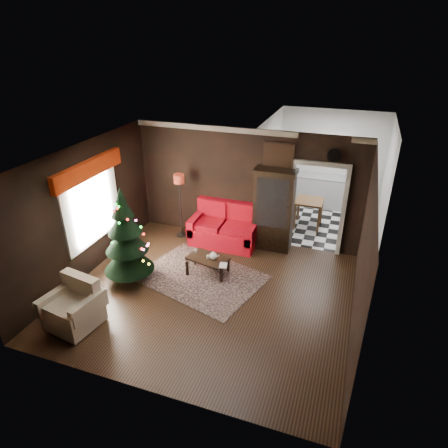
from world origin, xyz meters
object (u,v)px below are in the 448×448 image
(loveseat, at_px, (224,225))
(floor_lamp, at_px, (180,206))
(curio_cabinet, at_px, (274,212))
(kitchen_table, at_px, (308,213))
(christmas_tree, at_px, (126,236))
(coffee_table, at_px, (208,265))
(wall_clock, at_px, (335,155))
(armchair, at_px, (72,305))
(teapot, at_px, (213,256))

(loveseat, distance_m, floor_lamp, 1.22)
(curio_cabinet, relative_size, kitchen_table, 2.53)
(floor_lamp, xyz_separation_m, kitchen_table, (2.97, 1.61, -0.45))
(loveseat, height_order, curio_cabinet, curio_cabinet)
(christmas_tree, height_order, coffee_table, christmas_tree)
(curio_cabinet, bearing_deg, floor_lamp, -175.55)
(curio_cabinet, distance_m, kitchen_table, 1.67)
(floor_lamp, height_order, coffee_table, floor_lamp)
(christmas_tree, bearing_deg, wall_clock, 34.26)
(armchair, relative_size, teapot, 4.62)
(christmas_tree, xyz_separation_m, wall_clock, (3.71, 2.53, 1.33))
(christmas_tree, bearing_deg, teapot, 24.82)
(loveseat, xyz_separation_m, christmas_tree, (-1.36, -2.13, 0.55))
(curio_cabinet, distance_m, armchair, 4.78)
(loveseat, distance_m, kitchen_table, 2.45)
(floor_lamp, xyz_separation_m, teapot, (1.41, -1.43, -0.35))
(armchair, height_order, teapot, armchair)
(curio_cabinet, xyz_separation_m, christmas_tree, (-2.51, -2.35, 0.10))
(christmas_tree, relative_size, wall_clock, 6.19)
(loveseat, relative_size, christmas_tree, 0.86)
(floor_lamp, bearing_deg, loveseat, -1.93)
(armchair, distance_m, teapot, 2.92)
(armchair, height_order, coffee_table, armchair)
(floor_lamp, distance_m, armchair, 3.79)
(teapot, xyz_separation_m, wall_clock, (2.11, 1.79, 1.90))
(curio_cabinet, relative_size, floor_lamp, 1.15)
(wall_clock, bearing_deg, curio_cabinet, -171.47)
(loveseat, xyz_separation_m, curio_cabinet, (1.15, 0.22, 0.45))
(armchair, xyz_separation_m, wall_clock, (3.87, 4.11, 1.92))
(teapot, distance_m, kitchen_table, 3.41)
(christmas_tree, distance_m, wall_clock, 4.68)
(loveseat, relative_size, kitchen_table, 2.27)
(curio_cabinet, distance_m, coffee_table, 2.04)
(coffee_table, distance_m, kitchen_table, 3.46)
(loveseat, distance_m, wall_clock, 3.04)
(loveseat, relative_size, curio_cabinet, 0.89)
(loveseat, bearing_deg, curio_cabinet, 10.83)
(coffee_table, bearing_deg, curio_cabinet, 56.70)
(coffee_table, xyz_separation_m, teapot, (0.13, -0.02, 0.28))
(coffee_table, height_order, wall_clock, wall_clock)
(curio_cabinet, xyz_separation_m, armchair, (-2.67, -3.93, -0.49))
(floor_lamp, distance_m, christmas_tree, 2.18)
(wall_clock, distance_m, kitchen_table, 2.43)
(loveseat, distance_m, armchair, 4.01)
(armchair, relative_size, wall_clock, 2.67)
(loveseat, relative_size, teapot, 9.21)
(loveseat, xyz_separation_m, kitchen_table, (1.80, 1.65, -0.12))
(teapot, relative_size, kitchen_table, 0.25)
(kitchen_table, bearing_deg, coffee_table, -119.29)
(coffee_table, bearing_deg, armchair, -124.81)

